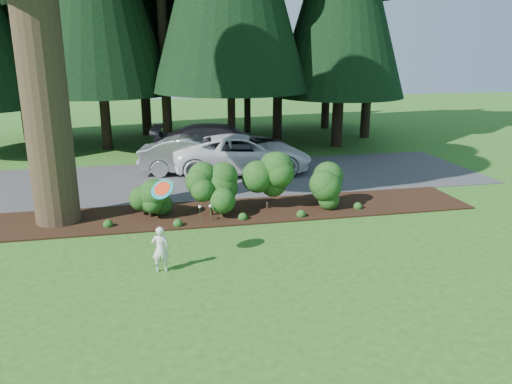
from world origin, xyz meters
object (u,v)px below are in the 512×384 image
(car_white_suv, at_px, (243,154))
(child, at_px, (161,249))
(car_silver_wagon, at_px, (196,155))
(frisbee, at_px, (162,189))
(car_dark_suv, at_px, (222,144))

(car_white_suv, height_order, child, car_white_suv)
(car_silver_wagon, bearing_deg, frisbee, -178.31)
(frisbee, bearing_deg, car_dark_suv, 74.48)
(car_white_suv, height_order, frisbee, frisbee)
(car_dark_suv, relative_size, frisbee, 9.60)
(car_dark_suv, xyz_separation_m, frisbee, (-2.80, -10.08, 0.96))
(car_dark_suv, height_order, frisbee, frisbee)
(car_white_suv, distance_m, frisbee, 9.07)
(child, bearing_deg, car_silver_wagon, -94.09)
(child, xyz_separation_m, frisbee, (0.11, 0.30, 1.31))
(child, bearing_deg, car_dark_suv, -99.38)
(frisbee, bearing_deg, child, -111.14)
(car_silver_wagon, relative_size, frisbee, 7.21)
(car_silver_wagon, height_order, car_dark_suv, car_dark_suv)
(car_white_suv, relative_size, car_dark_suv, 0.93)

